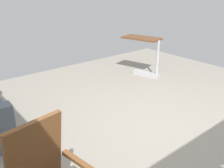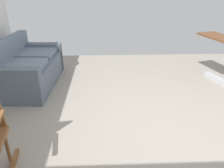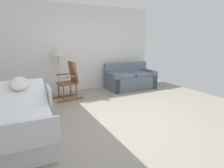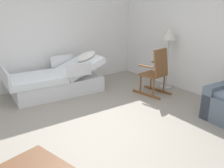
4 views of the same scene
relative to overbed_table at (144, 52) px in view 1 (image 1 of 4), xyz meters
The scene contains 2 objects.
ground_plane 2.30m from the overbed_table, 139.49° to the left, with size 6.69×6.69×0.00m, color gray.
overbed_table is the anchor object (origin of this frame).
Camera 1 is at (-1.88, 2.38, 1.88)m, focal length 39.54 mm.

